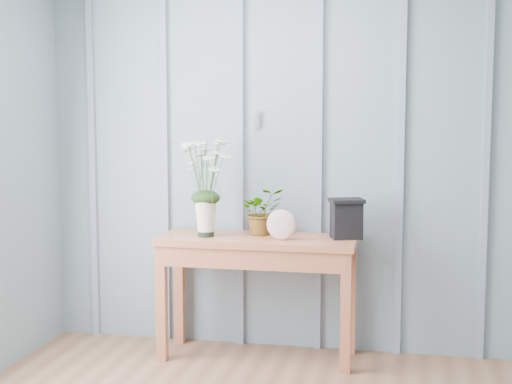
% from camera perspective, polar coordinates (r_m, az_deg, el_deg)
% --- Properties ---
extents(room_shell, '(4.00, 4.50, 2.50)m').
position_cam_1_polar(room_shell, '(3.55, 6.13, 13.35)').
color(room_shell, '#7F939F').
rests_on(room_shell, ground).
extents(sideboard, '(1.20, 0.45, 0.75)m').
position_cam_1_polar(sideboard, '(4.78, 0.12, -4.64)').
color(sideboard, '#AD5B3B').
rests_on(sideboard, ground).
extents(daisy_vase, '(0.43, 0.33, 0.61)m').
position_cam_1_polar(daisy_vase, '(4.73, -3.69, 1.35)').
color(daisy_vase, black).
rests_on(daisy_vase, sideboard).
extents(spider_plant, '(0.34, 0.32, 0.29)m').
position_cam_1_polar(spider_plant, '(4.82, 0.44, -1.41)').
color(spider_plant, '#183410').
rests_on(spider_plant, sideboard).
extents(felt_disc_vessel, '(0.19, 0.07, 0.18)m').
position_cam_1_polar(felt_disc_vessel, '(4.64, 1.87, -2.40)').
color(felt_disc_vessel, '#9A5365').
rests_on(felt_disc_vessel, sideboard).
extents(carved_box, '(0.24, 0.21, 0.24)m').
position_cam_1_polar(carved_box, '(4.71, 6.59, -1.90)').
color(carved_box, black).
rests_on(carved_box, sideboard).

